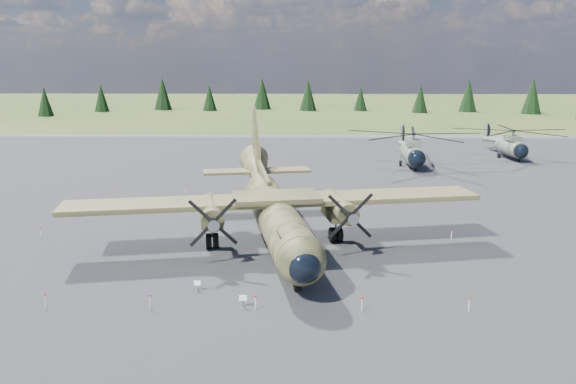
{
  "coord_description": "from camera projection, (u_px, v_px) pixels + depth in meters",
  "views": [
    {
      "loc": [
        4.58,
        -43.0,
        13.42
      ],
      "look_at": [
        3.45,
        2.0,
        3.39
      ],
      "focal_mm": 35.0,
      "sensor_mm": 36.0,
      "label": 1
    }
  ],
  "objects": [
    {
      "name": "info_placard_left",
      "position": [
        197.0,
        284.0,
        34.31
      ],
      "size": [
        0.46,
        0.27,
        0.68
      ],
      "rotation": [
        0.0,
        0.0,
        -0.21
      ],
      "color": "gray",
      "rests_on": "ground"
    },
    {
      "name": "barrier_fence",
      "position": [
        238.0,
        233.0,
        44.81
      ],
      "size": [
        33.12,
        29.62,
        0.85
      ],
      "color": "white",
      "rests_on": "ground"
    },
    {
      "name": "treeline",
      "position": [
        259.0,
        197.0,
        38.68
      ],
      "size": [
        293.43,
        288.91,
        10.9
      ],
      "color": "black",
      "rests_on": "ground"
    },
    {
      "name": "helicopter_near",
      "position": [
        413.0,
        143.0,
        75.95
      ],
      "size": [
        19.42,
        22.55,
        4.8
      ],
      "rotation": [
        0.0,
        0.0,
        -0.03
      ],
      "color": "slate",
      "rests_on": "ground"
    },
    {
      "name": "helicopter_mid",
      "position": [
        512.0,
        138.0,
        83.17
      ],
      "size": [
        18.44,
        21.08,
        4.43
      ],
      "rotation": [
        0.0,
        0.0,
        0.06
      ],
      "color": "slate",
      "rests_on": "ground"
    },
    {
      "name": "apron",
      "position": [
        255.0,
        208.0,
        54.75
      ],
      "size": [
        120.0,
        120.0,
        0.04
      ],
      "primitive_type": "cube",
      "color": "slate",
      "rests_on": "ground"
    },
    {
      "name": "transport_plane",
      "position": [
        274.0,
        206.0,
        43.24
      ],
      "size": [
        31.13,
        27.98,
        10.27
      ],
      "rotation": [
        0.0,
        0.0,
        0.19
      ],
      "color": "#30391F",
      "rests_on": "ground"
    },
    {
      "name": "ground",
      "position": [
        244.0,
        238.0,
        44.99
      ],
      "size": [
        500.0,
        500.0,
        0.0
      ],
      "primitive_type": "plane",
      "color": "#5B652D",
      "rests_on": "ground"
    },
    {
      "name": "info_placard_right",
      "position": [
        243.0,
        299.0,
        32.0
      ],
      "size": [
        0.48,
        0.24,
        0.73
      ],
      "rotation": [
        0.0,
        0.0,
        0.1
      ],
      "color": "gray",
      "rests_on": "ground"
    }
  ]
}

